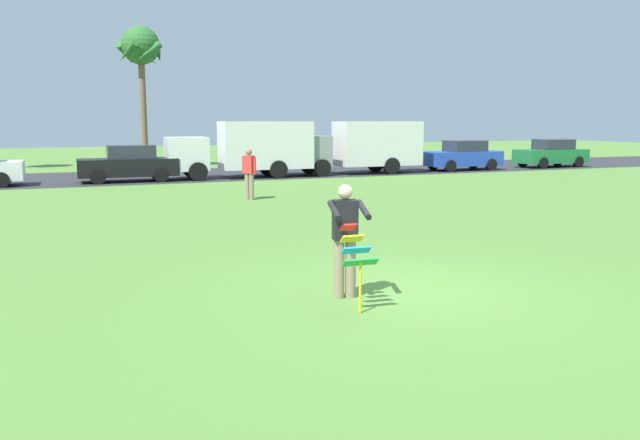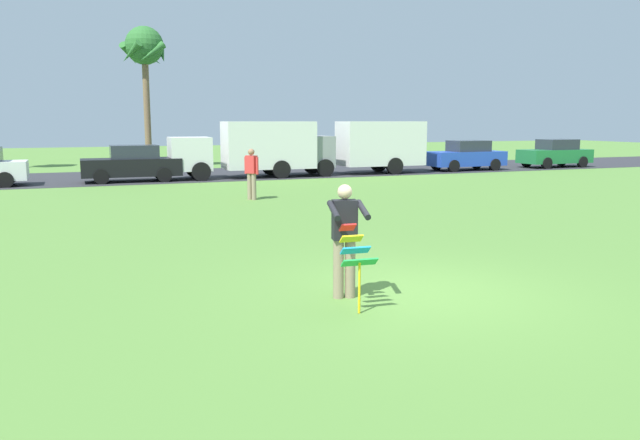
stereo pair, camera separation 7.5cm
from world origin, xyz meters
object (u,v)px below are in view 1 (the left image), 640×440
(parked_truck_grey_van, at_px, (362,146))
(parked_car_black, at_px, (129,164))
(kite_held, at_px, (356,254))
(parked_truck_white_box, at_px, (248,148))
(parked_car_green, at_px, (551,154))
(parked_car_blue, at_px, (463,156))
(person_walker_near, at_px, (249,172))
(palm_tree_right_near, at_px, (141,51))
(person_kite_flyer, at_px, (345,236))

(parked_truck_grey_van, bearing_deg, parked_car_black, -179.99)
(parked_truck_grey_van, bearing_deg, kite_held, -115.99)
(parked_truck_white_box, height_order, parked_car_green, parked_truck_white_box)
(kite_held, xyz_separation_m, parked_car_blue, (16.24, 20.94, -0.04))
(parked_truck_grey_van, xyz_separation_m, person_walker_near, (-8.18, -8.16, -0.48))
(palm_tree_right_near, bearing_deg, parked_car_green, -20.73)
(parked_car_black, distance_m, parked_car_green, 23.42)
(parked_car_black, bearing_deg, palm_tree_right_near, 78.56)
(parked_car_black, xyz_separation_m, person_walker_near, (3.16, -8.16, 0.16))
(parked_car_green, xyz_separation_m, palm_tree_right_near, (-21.75, 8.23, 5.68))
(kite_held, xyz_separation_m, parked_car_green, (22.28, 20.95, -0.04))
(parked_car_black, xyz_separation_m, parked_truck_white_box, (5.42, 0.00, 0.64))
(person_kite_flyer, bearing_deg, kite_held, -100.02)
(palm_tree_right_near, bearing_deg, person_walker_near, -84.78)
(parked_car_green, bearing_deg, parked_car_blue, -180.00)
(kite_held, distance_m, parked_car_green, 30.58)
(kite_held, height_order, parked_car_green, parked_car_green)
(parked_truck_grey_van, height_order, palm_tree_right_near, palm_tree_right_near)
(parked_car_blue, xyz_separation_m, person_walker_near, (-14.21, -8.16, 0.16))
(parked_truck_grey_van, distance_m, parked_car_blue, 6.06)
(kite_held, relative_size, parked_car_black, 0.28)
(parked_truck_white_box, relative_size, parked_car_blue, 1.60)
(parked_car_blue, relative_size, palm_tree_right_near, 0.54)
(parked_car_black, bearing_deg, kite_held, -86.90)
(person_walker_near, bearing_deg, parked_truck_white_box, 74.55)
(parked_car_black, distance_m, parked_truck_white_box, 5.46)
(parked_car_black, bearing_deg, parked_truck_grey_van, 0.01)
(kite_held, height_order, parked_car_blue, parked_car_blue)
(parked_truck_grey_van, height_order, parked_car_blue, parked_truck_grey_van)
(palm_tree_right_near, bearing_deg, parked_car_black, -101.44)
(parked_truck_grey_van, xyz_separation_m, palm_tree_right_near, (-9.68, 8.23, 5.05))
(person_kite_flyer, distance_m, parked_car_green, 30.08)
(parked_car_black, xyz_separation_m, parked_truck_grey_van, (11.34, 0.00, 0.64))
(parked_car_black, bearing_deg, parked_car_green, 0.00)
(parked_car_black, distance_m, parked_truck_grey_van, 11.36)
(parked_car_black, relative_size, parked_truck_grey_van, 0.63)
(parked_truck_grey_van, bearing_deg, parked_car_green, 0.00)
(person_kite_flyer, xyz_separation_m, parked_car_blue, (16.13, 20.32, -0.18))
(parked_car_green, bearing_deg, parked_truck_grey_van, -180.00)
(parked_car_black, distance_m, parked_car_blue, 17.37)
(parked_car_black, distance_m, palm_tree_right_near, 10.14)
(parked_car_blue, relative_size, person_walker_near, 2.44)
(person_kite_flyer, bearing_deg, parked_truck_grey_van, 63.57)
(person_kite_flyer, bearing_deg, parked_car_green, 42.51)
(parked_car_green, bearing_deg, person_walker_near, -158.06)
(parked_car_black, relative_size, palm_tree_right_near, 0.54)
(person_kite_flyer, height_order, kite_held, person_kite_flyer)
(kite_held, relative_size, parked_truck_grey_van, 0.18)
(parked_truck_white_box, height_order, person_walker_near, parked_truck_white_box)
(parked_car_blue, bearing_deg, palm_tree_right_near, 152.34)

